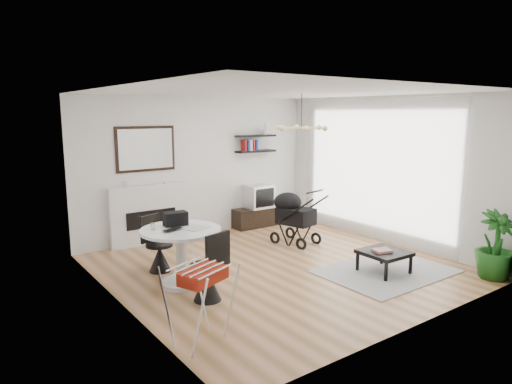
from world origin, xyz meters
TOP-DOWN VIEW (x-y plane):
  - floor at (0.00, 0.00)m, footprint 5.00×5.00m
  - ceiling at (0.00, 0.00)m, footprint 5.00×5.00m
  - wall_back at (0.00, 2.50)m, footprint 5.00×0.00m
  - wall_left at (-2.50, 0.00)m, footprint 0.00×5.00m
  - wall_right at (2.50, 0.00)m, footprint 0.00×5.00m
  - sheer_curtain at (2.40, 0.20)m, footprint 0.04×3.60m
  - fireplace at (-1.10, 2.42)m, footprint 1.50×0.17m
  - shelf_lower at (1.27, 2.37)m, footprint 0.90×0.25m
  - shelf_upper at (1.27, 2.37)m, footprint 0.90×0.25m
  - pendant_lamp at (0.70, 0.30)m, footprint 0.90×0.90m
  - tv_console at (1.27, 2.30)m, footprint 1.09×0.38m
  - crt_tv at (1.29, 2.30)m, footprint 0.56×0.49m
  - dining_table at (-1.58, 0.19)m, footprint 1.12×1.12m
  - laptop at (-1.70, 0.11)m, footprint 0.35×0.28m
  - black_bag at (-1.55, 0.40)m, footprint 0.35×0.24m
  - newspaper at (-1.40, 0.08)m, footprint 0.40×0.36m
  - drinking_glass at (-1.91, 0.36)m, footprint 0.06×0.06m
  - chair_far at (-1.60, 0.92)m, footprint 0.45×0.46m
  - chair_near at (-1.55, -0.50)m, footprint 0.47×0.49m
  - drying_rack at (-2.18, -1.43)m, footprint 0.73×0.71m
  - stroller at (1.07, 0.90)m, footprint 0.70×0.93m
  - rug at (1.19, -1.15)m, footprint 1.96×1.42m
  - coffee_table at (1.12, -1.15)m, footprint 0.66×0.66m
  - magazines at (1.06, -1.16)m, footprint 0.31×0.27m
  - potted_plant at (2.25, -2.24)m, footprint 0.70×0.70m

SIDE VIEW (x-z plane):
  - floor at x=0.00m, z-range 0.00..0.00m
  - rug at x=1.19m, z-range 0.00..0.01m
  - tv_console at x=1.27m, z-range 0.00..0.41m
  - chair_far at x=-1.60m, z-range -0.16..0.70m
  - chair_near at x=-1.55m, z-range -0.17..0.76m
  - coffee_table at x=1.12m, z-range 0.14..0.47m
  - magazines at x=1.06m, z-range 0.34..0.38m
  - drying_rack at x=-2.18m, z-range 0.02..0.88m
  - stroller at x=1.07m, z-range -0.08..0.98m
  - potted_plant at x=2.25m, z-range 0.00..1.00m
  - dining_table at x=-1.58m, z-range 0.13..0.95m
  - crt_tv at x=1.29m, z-range 0.41..0.90m
  - fireplace at x=-1.10m, z-range -0.39..1.77m
  - newspaper at x=-1.40m, z-range 0.82..0.83m
  - laptop at x=-1.70m, z-range 0.82..0.84m
  - drinking_glass at x=-1.91m, z-range 0.82..0.91m
  - black_bag at x=-1.55m, z-range 0.82..1.01m
  - wall_back at x=0.00m, z-range -1.15..3.85m
  - wall_left at x=-2.50m, z-range -1.15..3.85m
  - wall_right at x=2.50m, z-range -1.15..3.85m
  - sheer_curtain at x=2.40m, z-range 0.05..2.65m
  - shelf_lower at x=1.27m, z-range 1.58..1.62m
  - shelf_upper at x=1.27m, z-range 1.90..1.94m
  - pendant_lamp at x=0.70m, z-range 2.10..2.20m
  - ceiling at x=0.00m, z-range 2.70..2.70m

